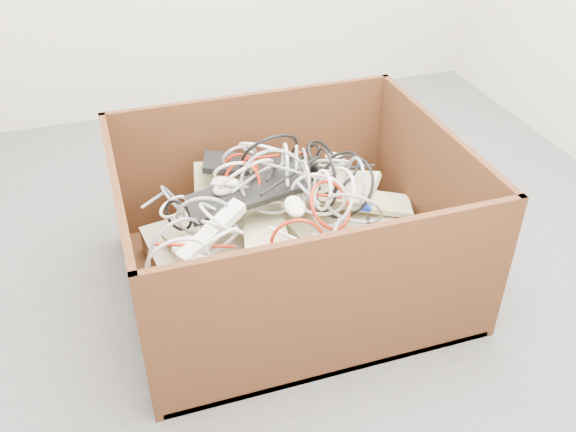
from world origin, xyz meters
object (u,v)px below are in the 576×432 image
object	(u,v)px
vga_plug	(365,206)
power_strip_left	(212,232)
power_strip_right	(235,268)
cardboard_box	(286,252)

from	to	relation	value
vga_plug	power_strip_left	bearing A→B (deg)	-152.60
power_strip_right	vga_plug	distance (m)	0.55
cardboard_box	power_strip_right	world-z (taller)	cardboard_box
power_strip_left	power_strip_right	size ratio (longest dim) A/B	1.02
cardboard_box	power_strip_left	bearing A→B (deg)	-161.49
power_strip_left	vga_plug	distance (m)	0.56
power_strip_right	power_strip_left	bearing A→B (deg)	118.95
cardboard_box	vga_plug	size ratio (longest dim) A/B	26.49
power_strip_left	vga_plug	world-z (taller)	power_strip_left
power_strip_left	power_strip_right	bearing A→B (deg)	-107.89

